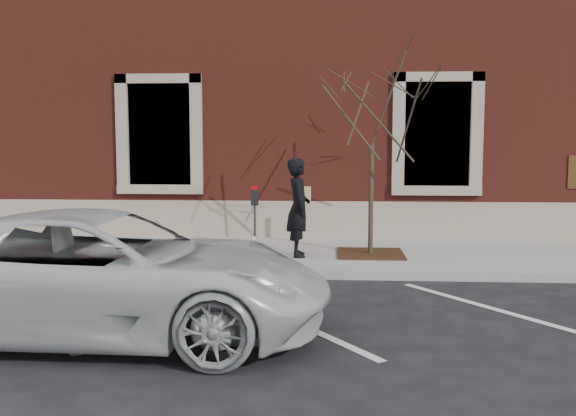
# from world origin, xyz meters

# --- Properties ---
(ground) EXTENTS (120.00, 120.00, 0.00)m
(ground) POSITION_xyz_m (0.00, 0.00, 0.00)
(ground) COLOR #28282B
(ground) RESTS_ON ground
(sidewalk_near) EXTENTS (40.00, 3.50, 0.15)m
(sidewalk_near) POSITION_xyz_m (0.00, 1.75, 0.07)
(sidewalk_near) COLOR #A7A39D
(sidewalk_near) RESTS_ON ground
(curb_near) EXTENTS (40.00, 0.12, 0.15)m
(curb_near) POSITION_xyz_m (0.00, -0.05, 0.07)
(curb_near) COLOR #9E9E99
(curb_near) RESTS_ON ground
(parking_stripes) EXTENTS (28.00, 4.40, 0.01)m
(parking_stripes) POSITION_xyz_m (0.00, -2.20, 0.00)
(parking_stripes) COLOR silver
(parking_stripes) RESTS_ON ground
(building_civic) EXTENTS (40.00, 8.62, 8.00)m
(building_civic) POSITION_xyz_m (0.00, 7.74, 4.00)
(building_civic) COLOR maroon
(building_civic) RESTS_ON ground
(man) EXTENTS (0.51, 0.71, 1.80)m
(man) POSITION_xyz_m (0.15, 1.19, 1.05)
(man) COLOR black
(man) RESTS_ON sidewalk_near
(parking_meter) EXTENTS (0.12, 0.09, 1.35)m
(parking_meter) POSITION_xyz_m (-0.55, 0.34, 1.09)
(parking_meter) COLOR #595B60
(parking_meter) RESTS_ON sidewalk_near
(tree_grate) EXTENTS (1.23, 1.23, 0.03)m
(tree_grate) POSITION_xyz_m (1.48, 1.46, 0.17)
(tree_grate) COLOR #412514
(tree_grate) RESTS_ON sidewalk_near
(sapling) EXTENTS (2.24, 2.24, 3.74)m
(sapling) POSITION_xyz_m (1.48, 1.46, 2.76)
(sapling) COLOR #3D3225
(sapling) RESTS_ON sidewalk_near
(white_truck) EXTENTS (5.29, 2.48, 1.46)m
(white_truck) POSITION_xyz_m (-1.89, -3.28, 0.73)
(white_truck) COLOR silver
(white_truck) RESTS_ON ground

